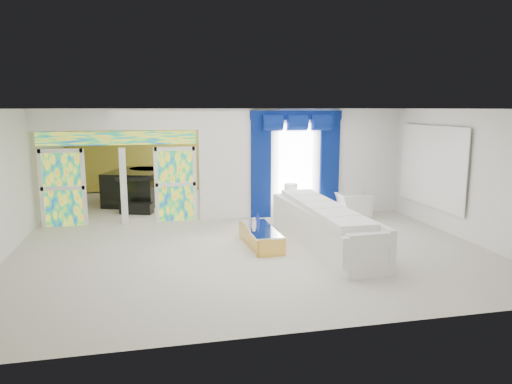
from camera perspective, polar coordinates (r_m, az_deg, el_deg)
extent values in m
plane|color=#B7AF9E|center=(12.32, -2.58, -4.14)|extent=(12.00, 12.00, 0.00)
cube|color=white|center=(13.52, 5.65, 3.56)|extent=(5.70, 0.18, 3.00)
cube|color=white|center=(12.79, -16.30, 8.34)|extent=(4.30, 0.18, 0.55)
cube|color=#994C3F|center=(13.11, -22.15, 0.45)|extent=(0.95, 0.04, 2.00)
cube|color=#994C3F|center=(12.94, -9.62, 0.94)|extent=(0.95, 0.04, 2.00)
cube|color=#994C3F|center=(12.81, -16.19, 6.22)|extent=(4.00, 0.05, 0.35)
cube|color=white|center=(13.36, 4.76, 3.28)|extent=(1.00, 0.02, 2.30)
cube|color=#040C4B|center=(13.07, 0.60, 2.94)|extent=(0.55, 0.10, 2.80)
cube|color=#040C4B|center=(13.67, 8.81, 3.13)|extent=(0.55, 0.10, 2.80)
cube|color=#040C4B|center=(13.24, 4.88, 9.16)|extent=(2.60, 0.12, 0.25)
cube|color=white|center=(12.92, 20.35, 2.90)|extent=(0.04, 2.70, 1.90)
cube|color=gold|center=(17.85, -5.92, 5.13)|extent=(9.70, 0.12, 2.90)
cube|color=white|center=(10.63, 8.08, -4.26)|extent=(1.18, 4.36, 0.82)
cube|color=gold|center=(10.58, 0.58, -5.45)|extent=(0.68, 1.75, 0.38)
cube|color=white|center=(13.17, 5.41, -2.32)|extent=(1.25, 0.43, 0.41)
cylinder|color=white|center=(12.98, 4.18, -0.25)|extent=(0.36, 0.36, 0.58)
imported|color=white|center=(13.73, 11.42, -1.45)|extent=(0.92, 1.04, 0.65)
cube|color=black|center=(15.69, -14.03, 0.61)|extent=(2.19, 2.49, 1.05)
cube|color=black|center=(14.18, -14.11, -1.91)|extent=(0.99, 0.64, 0.31)
cube|color=#A48352|center=(14.67, -22.01, -0.90)|extent=(0.63, 0.59, 0.83)
sphere|color=gold|center=(15.17, -13.63, 8.39)|extent=(0.60, 0.60, 0.60)
cylinder|color=navy|center=(11.00, 0.22, -3.34)|extent=(0.08, 0.08, 0.18)
cylinder|color=silver|center=(10.84, -0.26, -3.73)|extent=(0.11, 0.11, 0.11)
cylinder|color=navy|center=(10.05, 1.38, -4.59)|extent=(0.09, 0.09, 0.19)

